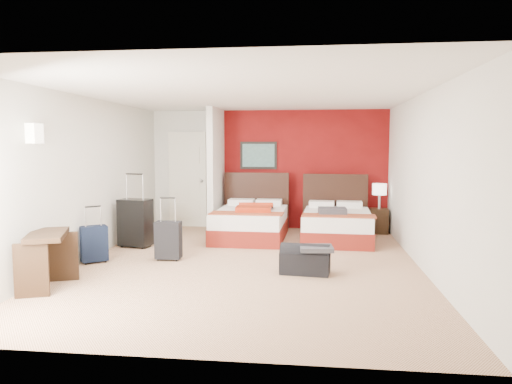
# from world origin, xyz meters

# --- Properties ---
(ground) EXTENTS (6.50, 6.50, 0.00)m
(ground) POSITION_xyz_m (0.00, 0.00, 0.00)
(ground) COLOR tan
(ground) RESTS_ON ground
(room_walls) EXTENTS (5.02, 6.52, 2.50)m
(room_walls) POSITION_xyz_m (-1.40, 1.42, 1.26)
(room_walls) COLOR silver
(room_walls) RESTS_ON ground
(red_accent_panel) EXTENTS (3.50, 0.04, 2.50)m
(red_accent_panel) POSITION_xyz_m (0.75, 3.23, 1.25)
(red_accent_panel) COLOR maroon
(red_accent_panel) RESTS_ON ground
(partition_wall) EXTENTS (0.12, 1.20, 2.50)m
(partition_wall) POSITION_xyz_m (-1.00, 2.61, 1.25)
(partition_wall) COLOR silver
(partition_wall) RESTS_ON ground
(entry_door) EXTENTS (0.82, 0.06, 2.05)m
(entry_door) POSITION_xyz_m (-1.75, 3.20, 1.02)
(entry_door) COLOR silver
(entry_door) RESTS_ON ground
(bed_left) EXTENTS (1.32, 1.86, 0.55)m
(bed_left) POSITION_xyz_m (-0.21, 1.95, 0.27)
(bed_left) COLOR silver
(bed_left) RESTS_ON ground
(bed_right) EXTENTS (1.31, 1.82, 0.53)m
(bed_right) POSITION_xyz_m (1.40, 1.96, 0.27)
(bed_right) COLOR white
(bed_right) RESTS_ON ground
(red_suitcase_open) EXTENTS (0.68, 0.91, 0.11)m
(red_suitcase_open) POSITION_xyz_m (-0.11, 1.85, 0.60)
(red_suitcase_open) COLOR #A4270E
(red_suitcase_open) RESTS_ON bed_left
(jacket_bundle) EXTENTS (0.51, 0.41, 0.12)m
(jacket_bundle) POSITION_xyz_m (1.30, 1.66, 0.59)
(jacket_bundle) COLOR #3C3C41
(jacket_bundle) RESTS_ON bed_right
(nightstand) EXTENTS (0.37, 0.37, 0.50)m
(nightstand) POSITION_xyz_m (2.28, 2.83, 0.25)
(nightstand) COLOR black
(nightstand) RESTS_ON ground
(table_lamp) EXTENTS (0.29, 0.29, 0.50)m
(table_lamp) POSITION_xyz_m (2.28, 2.83, 0.75)
(table_lamp) COLOR white
(table_lamp) RESTS_ON nightstand
(suitcase_black) EXTENTS (0.59, 0.43, 0.80)m
(suitcase_black) POSITION_xyz_m (-2.09, 0.98, 0.40)
(suitcase_black) COLOR black
(suitcase_black) RESTS_ON ground
(suitcase_charcoal) EXTENTS (0.39, 0.25, 0.57)m
(suitcase_charcoal) POSITION_xyz_m (-1.24, 0.11, 0.28)
(suitcase_charcoal) COLOR black
(suitcase_charcoal) RESTS_ON ground
(suitcase_navy) EXTENTS (0.44, 0.41, 0.53)m
(suitcase_navy) POSITION_xyz_m (-2.30, -0.19, 0.26)
(suitcase_navy) COLOR black
(suitcase_navy) RESTS_ON ground
(duffel_bag) EXTENTS (0.70, 0.43, 0.34)m
(duffel_bag) POSITION_xyz_m (0.86, -0.44, 0.17)
(duffel_bag) COLOR black
(duffel_bag) RESTS_ON ground
(jacket_draped) EXTENTS (0.47, 0.41, 0.06)m
(jacket_draped) POSITION_xyz_m (1.01, -0.49, 0.37)
(jacket_draped) COLOR #3A3A3F
(jacket_draped) RESTS_ON duffel_bag
(desk) EXTENTS (0.70, 0.93, 0.70)m
(desk) POSITION_xyz_m (-2.26, -1.52, 0.35)
(desk) COLOR black
(desk) RESTS_ON ground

